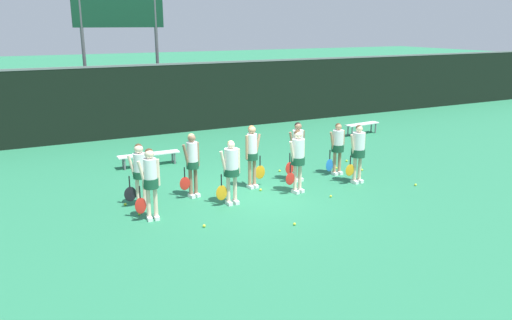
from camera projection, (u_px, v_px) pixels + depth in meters
The scene contains 26 objects.
ground_plane at pixel (257, 193), 13.86m from camera, with size 140.00×140.00×0.00m, color #26724C.
fence_windscreen at pixel (163, 99), 20.86m from camera, with size 60.00×0.08×2.97m.
scoreboard at pixel (119, 19), 21.08m from camera, with size 3.81×0.15×6.03m.
bench_courtside at pixel (149, 155), 16.38m from camera, with size 2.03×0.39×0.42m.
bench_far at pixel (362, 125), 21.08m from camera, with size 1.68×0.52×0.47m.
player_0 at pixel (150, 178), 11.71m from camera, with size 0.63×0.35×1.75m.
player_1 at pixel (231, 167), 12.75m from camera, with size 0.69×0.41×1.70m.
player_2 at pixel (298, 156), 13.62m from camera, with size 0.65×0.38×1.77m.
player_3 at pixel (358, 149), 14.49m from camera, with size 0.69×0.41×1.73m.
player_4 at pixel (140, 169), 12.64m from camera, with size 0.66×0.36×1.64m.
player_5 at pixel (192, 160), 13.29m from camera, with size 0.61×0.34×1.75m.
player_6 at pixel (252, 151), 14.04m from camera, with size 0.63×0.33×1.81m.
player_7 at pixel (298, 147), 14.67m from camera, with size 0.64×0.36×1.78m.
player_8 at pixel (338, 145), 15.33m from camera, with size 0.66×0.39×1.62m.
tennis_ball_0 at pixel (331, 196), 13.50m from camera, with size 0.06×0.06×0.06m, color #CCE033.
tennis_ball_1 at pixel (125, 204), 12.88m from camera, with size 0.07×0.07×0.07m, color #CCE033.
tennis_ball_2 at pixel (333, 163), 16.66m from camera, with size 0.07×0.07×0.07m, color #CCE033.
tennis_ball_3 at pixel (204, 226), 11.51m from camera, with size 0.07×0.07×0.07m, color #CCE033.
tennis_ball_4 at pixel (280, 171), 15.83m from camera, with size 0.07×0.07×0.07m, color #CCE033.
tennis_ball_5 at pixel (416, 185), 14.45m from camera, with size 0.07×0.07×0.07m, color #CCE033.
tennis_ball_6 at pixel (362, 170), 15.93m from camera, with size 0.07×0.07×0.07m, color #CCE033.
tennis_ball_7 at pixel (347, 161), 16.97m from camera, with size 0.07×0.07×0.07m, color #CCE033.
tennis_ball_8 at pixel (336, 168), 16.14m from camera, with size 0.07×0.07×0.07m, color #CCE033.
tennis_ball_9 at pixel (295, 224), 11.62m from camera, with size 0.07×0.07×0.07m, color #CCE033.
tennis_ball_10 at pixel (139, 214), 12.24m from camera, with size 0.07×0.07×0.07m, color #CCE033.
tennis_ball_11 at pixel (261, 190), 14.01m from camera, with size 0.07×0.07×0.07m, color #CCE033.
Camera 1 is at (-6.00, -11.68, 4.54)m, focal length 35.00 mm.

